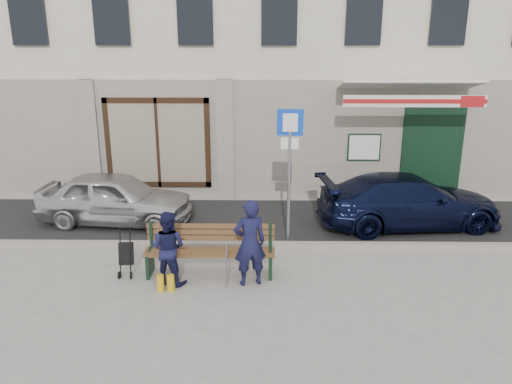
{
  "coord_description": "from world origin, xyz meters",
  "views": [
    {
      "loc": [
        -0.4,
        -8.19,
        4.22
      ],
      "look_at": [
        -0.53,
        1.6,
        1.2
      ],
      "focal_mm": 35.0,
      "sensor_mm": 36.0,
      "label": 1
    }
  ],
  "objects_px": {
    "stroller": "(126,255)",
    "car_silver": "(115,198)",
    "bench": "(207,251)",
    "woman": "(168,248)",
    "man": "(250,243)",
    "car_navy": "(409,201)",
    "parking_sign": "(290,155)"
  },
  "relations": [
    {
      "from": "stroller",
      "to": "car_silver",
      "type": "bearing_deg",
      "value": 104.42
    },
    {
      "from": "car_navy",
      "to": "bench",
      "type": "bearing_deg",
      "value": 113.39
    },
    {
      "from": "car_navy",
      "to": "stroller",
      "type": "bearing_deg",
      "value": 106.91
    },
    {
      "from": "parking_sign",
      "to": "stroller",
      "type": "bearing_deg",
      "value": -150.22
    },
    {
      "from": "parking_sign",
      "to": "stroller",
      "type": "height_order",
      "value": "parking_sign"
    },
    {
      "from": "car_silver",
      "to": "woman",
      "type": "height_order",
      "value": "woman"
    },
    {
      "from": "man",
      "to": "bench",
      "type": "bearing_deg",
      "value": -40.9
    },
    {
      "from": "car_navy",
      "to": "woman",
      "type": "distance_m",
      "value": 5.87
    },
    {
      "from": "parking_sign",
      "to": "bench",
      "type": "xyz_separation_m",
      "value": [
        -1.57,
        -1.5,
        -1.49
      ]
    },
    {
      "from": "man",
      "to": "car_navy",
      "type": "bearing_deg",
      "value": -156.42
    },
    {
      "from": "bench",
      "to": "woman",
      "type": "distance_m",
      "value": 0.77
    },
    {
      "from": "woman",
      "to": "car_navy",
      "type": "bearing_deg",
      "value": -133.04
    },
    {
      "from": "car_navy",
      "to": "man",
      "type": "relative_size",
      "value": 2.66
    },
    {
      "from": "car_silver",
      "to": "stroller",
      "type": "bearing_deg",
      "value": -154.49
    },
    {
      "from": "car_navy",
      "to": "man",
      "type": "height_order",
      "value": "man"
    },
    {
      "from": "car_navy",
      "to": "man",
      "type": "xyz_separation_m",
      "value": [
        -3.63,
        -2.97,
        0.18
      ]
    },
    {
      "from": "man",
      "to": "woman",
      "type": "bearing_deg",
      "value": -16.82
    },
    {
      "from": "car_silver",
      "to": "bench",
      "type": "height_order",
      "value": "car_silver"
    },
    {
      "from": "woman",
      "to": "parking_sign",
      "type": "bearing_deg",
      "value": -123.38
    },
    {
      "from": "woman",
      "to": "bench",
      "type": "bearing_deg",
      "value": -135.22
    },
    {
      "from": "bench",
      "to": "car_silver",
      "type": "bearing_deg",
      "value": 132.51
    },
    {
      "from": "woman",
      "to": "stroller",
      "type": "height_order",
      "value": "woman"
    },
    {
      "from": "parking_sign",
      "to": "woman",
      "type": "distance_m",
      "value": 3.15
    },
    {
      "from": "bench",
      "to": "stroller",
      "type": "distance_m",
      "value": 1.51
    },
    {
      "from": "man",
      "to": "woman",
      "type": "distance_m",
      "value": 1.45
    },
    {
      "from": "stroller",
      "to": "bench",
      "type": "bearing_deg",
      "value": -3.73
    },
    {
      "from": "parking_sign",
      "to": "stroller",
      "type": "distance_m",
      "value": 3.77
    },
    {
      "from": "car_silver",
      "to": "parking_sign",
      "type": "bearing_deg",
      "value": -100.33
    },
    {
      "from": "stroller",
      "to": "man",
      "type": "bearing_deg",
      "value": -13.43
    },
    {
      "from": "car_silver",
      "to": "man",
      "type": "xyz_separation_m",
      "value": [
        3.26,
        -3.06,
        0.18
      ]
    },
    {
      "from": "woman",
      "to": "stroller",
      "type": "distance_m",
      "value": 0.95
    },
    {
      "from": "car_navy",
      "to": "stroller",
      "type": "height_order",
      "value": "car_navy"
    }
  ]
}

